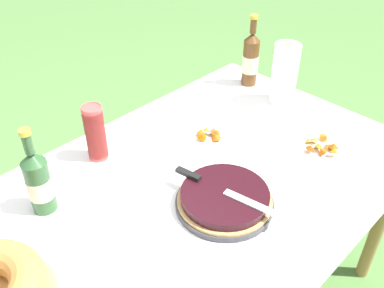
{
  "coord_description": "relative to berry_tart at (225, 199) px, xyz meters",
  "views": [
    {
      "loc": [
        -0.7,
        -0.76,
        1.76
      ],
      "look_at": [
        0.17,
        0.1,
        0.84
      ],
      "focal_mm": 40.0,
      "sensor_mm": 36.0,
      "label": 1
    }
  ],
  "objects": [
    {
      "name": "paper_towel_roll",
      "position": [
        0.66,
        0.25,
        0.11
      ],
      "size": [
        0.11,
        0.11,
        0.27
      ],
      "color": "white",
      "rests_on": "tablecloth"
    },
    {
      "name": "berry_tart",
      "position": [
        0.0,
        0.0,
        0.0
      ],
      "size": [
        0.31,
        0.31,
        0.06
      ],
      "color": "#38383D",
      "rests_on": "tablecloth"
    },
    {
      "name": "snack_plate_left",
      "position": [
        0.24,
        0.27,
        -0.01
      ],
      "size": [
        0.21,
        0.21,
        0.05
      ],
      "color": "white",
      "rests_on": "tablecloth"
    },
    {
      "name": "serving_knife",
      "position": [
        -0.01,
        0.03,
        0.04
      ],
      "size": [
        0.09,
        0.37,
        0.01
      ],
      "rotation": [
        0.0,
        0.0,
        4.89
      ],
      "color": "silver",
      "rests_on": "berry_tart"
    },
    {
      "name": "tablecloth",
      "position": [
        -0.07,
        0.15,
        -0.04
      ],
      "size": [
        1.75,
        1.0,
        0.1
      ],
      "color": "white",
      "rests_on": "garden_table"
    },
    {
      "name": "cider_bottle_amber",
      "position": [
        0.69,
        0.45,
        0.1
      ],
      "size": [
        0.07,
        0.07,
        0.33
      ],
      "color": "brown",
      "rests_on": "tablecloth"
    },
    {
      "name": "snack_plate_near",
      "position": [
        0.47,
        -0.07,
        -0.02
      ],
      "size": [
        0.21,
        0.21,
        0.05
      ],
      "color": "white",
      "rests_on": "tablecloth"
    },
    {
      "name": "cup_stack",
      "position": [
        -0.13,
        0.49,
        0.08
      ],
      "size": [
        0.07,
        0.07,
        0.21
      ],
      "color": "#E04C47",
      "rests_on": "tablecloth"
    },
    {
      "name": "garden_table",
      "position": [
        -0.07,
        0.15,
        -0.1
      ],
      "size": [
        1.74,
        0.99,
        0.78
      ],
      "color": "#A87A47",
      "rests_on": "ground_plane"
    },
    {
      "name": "cider_bottle_green",
      "position": [
        -0.41,
        0.4,
        0.08
      ],
      "size": [
        0.08,
        0.08,
        0.3
      ],
      "color": "#2D562D",
      "rests_on": "tablecloth"
    }
  ]
}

